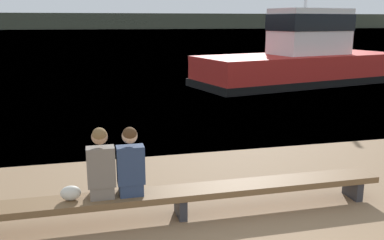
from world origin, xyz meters
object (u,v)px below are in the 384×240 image
at_px(bench_main, 181,195).
at_px(shopping_bag, 71,193).
at_px(person_left, 101,166).
at_px(person_right, 130,164).
at_px(tugboat_red, 302,60).

height_order(bench_main, shopping_bag, shopping_bag).
distance_m(person_left, shopping_bag, 0.57).
height_order(person_left, person_right, person_left).
distance_m(person_left, tugboat_red, 15.90).
distance_m(person_left, person_right, 0.42).
relative_size(bench_main, tugboat_red, 0.61).
bearing_deg(bench_main, person_right, -179.88).
relative_size(person_left, shopping_bag, 3.63).
xyz_separation_m(person_left, tugboat_red, (9.78, 12.54, 0.19)).
distance_m(bench_main, tugboat_red, 15.23).
xyz_separation_m(person_left, person_right, (0.42, 0.00, -0.01)).
bearing_deg(person_left, shopping_bag, 178.02).
height_order(person_left, shopping_bag, person_left).
height_order(person_right, tugboat_red, tugboat_red).
relative_size(bench_main, person_right, 6.35).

